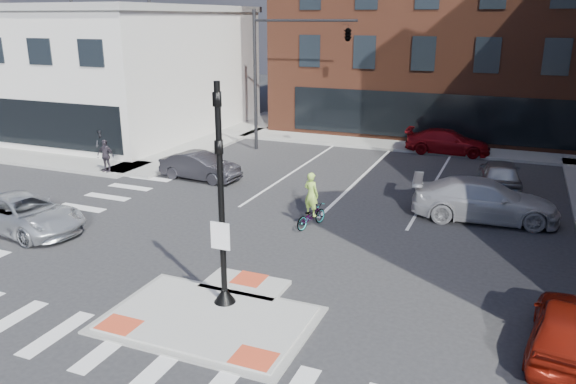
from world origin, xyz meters
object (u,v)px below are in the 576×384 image
at_px(bg_car_dark, 200,166).
at_px(pedestrian_a, 102,144).
at_px(white_pickup, 484,200).
at_px(cyclist, 311,209).
at_px(bg_car_red, 448,142).
at_px(silver_suv, 24,214).
at_px(red_sedan, 568,329).
at_px(bg_car_silver, 500,175).
at_px(pedestrian_b, 105,156).

xyz_separation_m(bg_car_dark, pedestrian_a, (-6.76, 1.00, 0.30)).
xyz_separation_m(white_pickup, bg_car_dark, (-13.15, 0.66, -0.14)).
bearing_deg(cyclist, bg_car_dark, -11.82).
bearing_deg(cyclist, bg_car_red, -85.30).
xyz_separation_m(silver_suv, pedestrian_a, (-4.40, 9.47, 0.28)).
distance_m(red_sedan, cyclist, 10.13).
bearing_deg(cyclist, pedestrian_a, -2.50).
bearing_deg(white_pickup, silver_suv, 109.39).
distance_m(bg_car_dark, bg_car_silver, 14.00).
relative_size(silver_suv, pedestrian_b, 3.00).
bearing_deg(pedestrian_b, red_sedan, -24.83).
height_order(pedestrian_a, pedestrian_b, pedestrian_b).
relative_size(bg_car_red, cyclist, 2.24).
bearing_deg(red_sedan, white_pickup, -68.50).
bearing_deg(pedestrian_a, red_sedan, -19.47).
relative_size(red_sedan, bg_car_silver, 0.93).
relative_size(cyclist, pedestrian_a, 1.31).
height_order(silver_suv, pedestrian_b, pedestrian_b).
bearing_deg(bg_car_dark, red_sedan, -117.09).
bearing_deg(bg_car_silver, bg_car_red, -70.97).
height_order(white_pickup, bg_car_silver, white_pickup).
height_order(silver_suv, red_sedan, red_sedan).
xyz_separation_m(bg_car_silver, bg_car_red, (-3.14, 6.51, -0.04)).
relative_size(bg_car_dark, pedestrian_a, 2.47).
distance_m(white_pickup, pedestrian_b, 18.00).
bearing_deg(pedestrian_b, bg_car_silver, 12.30).
bearing_deg(red_sedan, cyclist, -27.74).
bearing_deg(cyclist, white_pickup, -133.44).
bearing_deg(silver_suv, bg_car_silver, -45.09).
distance_m(silver_suv, pedestrian_a, 10.44).
height_order(bg_car_silver, pedestrian_b, pedestrian_b).
xyz_separation_m(bg_car_dark, pedestrian_b, (-4.85, -1.00, 0.30)).
relative_size(silver_suv, bg_car_silver, 1.14).
bearing_deg(bg_car_silver, white_pickup, 78.52).
distance_m(red_sedan, bg_car_red, 20.51).
bearing_deg(bg_car_red, red_sedan, -166.56).
height_order(silver_suv, cyclist, cyclist).
distance_m(cyclist, pedestrian_b, 12.44).
xyz_separation_m(silver_suv, white_pickup, (15.50, 7.80, 0.12)).
bearing_deg(silver_suv, bg_car_dark, -8.12).
distance_m(silver_suv, cyclist, 10.56).
distance_m(bg_car_red, pedestrian_a, 19.44).
xyz_separation_m(silver_suv, cyclist, (9.57, 4.47, 0.03)).
distance_m(red_sedan, bg_car_silver, 13.48).
height_order(red_sedan, bg_car_silver, bg_car_silver).
relative_size(bg_car_silver, pedestrian_a, 2.65).
bearing_deg(bg_car_dark, pedestrian_b, 106.10).
bearing_deg(silver_suv, pedestrian_b, 25.93).
distance_m(pedestrian_a, pedestrian_b, 2.76).
bearing_deg(bg_car_red, cyclist, 166.02).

